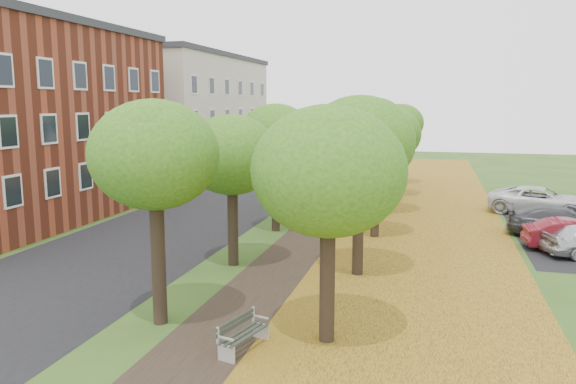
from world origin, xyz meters
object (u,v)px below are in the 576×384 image
Objects in this scene: bench at (243,334)px; car_grey at (561,222)px; car_white at (540,201)px; car_red at (574,235)px.

car_grey is at bearing -18.98° from bench.
car_red is at bearing -166.88° from car_white.
car_grey reaches higher than bench.
car_white reaches higher than car_grey.
car_grey is 5.68m from car_white.
car_red is at bearing -23.88° from bench.
bench is at bearing 136.21° from car_red.
bench is 23.26m from car_white.
car_red reaches higher than bench.
car_white is at bearing 6.63° from car_grey.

